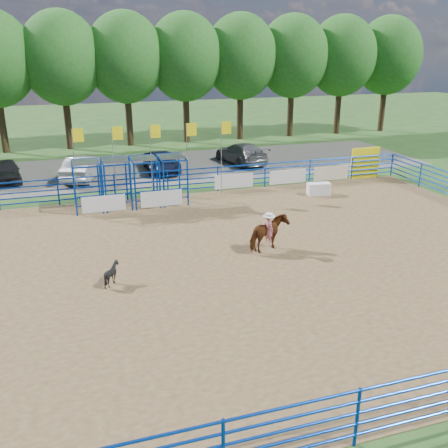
{
  "coord_description": "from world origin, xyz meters",
  "views": [
    {
      "loc": [
        -5.32,
        -17.33,
        8.26
      ],
      "look_at": [
        0.52,
        1.0,
        1.3
      ],
      "focal_mm": 40.0,
      "sensor_mm": 36.0,
      "label": 1
    }
  ],
  "objects_px": {
    "horse_and_rider": "(269,232)",
    "car_a": "(6,171)",
    "car_b": "(83,167)",
    "car_c": "(162,162)",
    "announcer_table": "(319,189)",
    "calf": "(112,274)",
    "car_d": "(241,153)"
  },
  "relations": [
    {
      "from": "horse_and_rider",
      "to": "car_a",
      "type": "relative_size",
      "value": 0.57
    },
    {
      "from": "car_a",
      "to": "car_b",
      "type": "relative_size",
      "value": 0.85
    },
    {
      "from": "car_a",
      "to": "car_c",
      "type": "height_order",
      "value": "car_a"
    },
    {
      "from": "announcer_table",
      "to": "car_b",
      "type": "relative_size",
      "value": 0.28
    },
    {
      "from": "calf",
      "to": "horse_and_rider",
      "type": "bearing_deg",
      "value": -91.61
    },
    {
      "from": "calf",
      "to": "car_c",
      "type": "distance_m",
      "value": 17.16
    },
    {
      "from": "car_a",
      "to": "car_c",
      "type": "xyz_separation_m",
      "value": [
        9.88,
        -0.22,
        -0.04
      ]
    },
    {
      "from": "calf",
      "to": "car_b",
      "type": "distance_m",
      "value": 15.8
    },
    {
      "from": "car_a",
      "to": "car_d",
      "type": "relative_size",
      "value": 0.78
    },
    {
      "from": "announcer_table",
      "to": "car_a",
      "type": "xyz_separation_m",
      "value": [
        -17.44,
        8.63,
        0.32
      ]
    },
    {
      "from": "car_b",
      "to": "car_d",
      "type": "height_order",
      "value": "car_b"
    },
    {
      "from": "announcer_table",
      "to": "horse_and_rider",
      "type": "relative_size",
      "value": 0.57
    },
    {
      "from": "announcer_table",
      "to": "car_c",
      "type": "relative_size",
      "value": 0.28
    },
    {
      "from": "horse_and_rider",
      "to": "car_c",
      "type": "bearing_deg",
      "value": 96.0
    },
    {
      "from": "car_a",
      "to": "car_d",
      "type": "distance_m",
      "value": 15.89
    },
    {
      "from": "calf",
      "to": "car_c",
      "type": "height_order",
      "value": "car_c"
    },
    {
      "from": "car_b",
      "to": "announcer_table",
      "type": "bearing_deg",
      "value": 167.87
    },
    {
      "from": "horse_and_rider",
      "to": "car_d",
      "type": "relative_size",
      "value": 0.45
    },
    {
      "from": "horse_and_rider",
      "to": "car_c",
      "type": "relative_size",
      "value": 0.5
    },
    {
      "from": "announcer_table",
      "to": "car_b",
      "type": "distance_m",
      "value": 14.95
    },
    {
      "from": "car_a",
      "to": "car_d",
      "type": "xyz_separation_m",
      "value": [
        15.89,
        0.4,
        0.06
      ]
    },
    {
      "from": "car_a",
      "to": "car_d",
      "type": "bearing_deg",
      "value": -6.2
    },
    {
      "from": "announcer_table",
      "to": "horse_and_rider",
      "type": "xyz_separation_m",
      "value": [
        -5.96,
        -6.81,
        0.49
      ]
    },
    {
      "from": "announcer_table",
      "to": "car_b",
      "type": "bearing_deg",
      "value": 148.59
    },
    {
      "from": "horse_and_rider",
      "to": "car_d",
      "type": "height_order",
      "value": "horse_and_rider"
    },
    {
      "from": "calf",
      "to": "car_b",
      "type": "height_order",
      "value": "car_b"
    },
    {
      "from": "car_b",
      "to": "car_c",
      "type": "bearing_deg",
      "value": -153.99
    },
    {
      "from": "announcer_table",
      "to": "car_d",
      "type": "distance_m",
      "value": 9.17
    },
    {
      "from": "announcer_table",
      "to": "car_d",
      "type": "relative_size",
      "value": 0.25
    },
    {
      "from": "car_a",
      "to": "calf",
      "type": "bearing_deg",
      "value": -81.32
    },
    {
      "from": "announcer_table",
      "to": "car_b",
      "type": "xyz_separation_m",
      "value": [
        -12.76,
        7.79,
        0.42
      ]
    },
    {
      "from": "car_a",
      "to": "car_c",
      "type": "bearing_deg",
      "value": -8.95
    }
  ]
}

